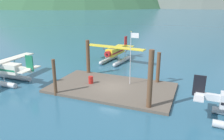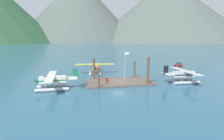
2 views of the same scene
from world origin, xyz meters
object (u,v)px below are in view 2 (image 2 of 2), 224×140
at_px(seaplane_silver_stbd_aft, 184,76).
at_px(flagpole, 125,62).
at_px(boat_red_open_east, 178,65).
at_px(fuel_drum, 107,80).
at_px(seaplane_yellow_bow_left, 95,68).
at_px(seaplane_cream_port_aft, 53,81).

bearing_deg(seaplane_silver_stbd_aft, flagpole, 157.55).
relative_size(flagpole, seaplane_silver_stbd_aft, 0.61).
bearing_deg(boat_red_open_east, flagpole, -145.61).
relative_size(fuel_drum, seaplane_silver_stbd_aft, 0.08).
xyz_separation_m(seaplane_yellow_bow_left, seaplane_cream_port_aft, (-9.54, -14.27, 0.00)).
bearing_deg(fuel_drum, boat_red_open_east, 32.18).
xyz_separation_m(flagpole, fuel_drum, (-4.57, -1.59, -3.47)).
xyz_separation_m(flagpole, seaplane_yellow_bow_left, (-5.74, 9.71, -2.64)).
relative_size(seaplane_cream_port_aft, seaplane_silver_stbd_aft, 1.00).
xyz_separation_m(seaplane_silver_stbd_aft, boat_red_open_east, (11.53, 20.71, -1.09)).
height_order(seaplane_cream_port_aft, boat_red_open_east, seaplane_cream_port_aft).
bearing_deg(fuel_drum, seaplane_silver_stbd_aft, -11.25).
relative_size(seaplane_silver_stbd_aft, boat_red_open_east, 2.44).
bearing_deg(seaplane_cream_port_aft, flagpole, 16.61).
height_order(flagpole, seaplane_yellow_bow_left, flagpole).
xyz_separation_m(fuel_drum, seaplane_silver_stbd_aft, (16.25, -3.23, 0.84)).
distance_m(fuel_drum, seaplane_yellow_bow_left, 11.39).
distance_m(seaplane_cream_port_aft, seaplane_silver_stbd_aft, 26.96).
bearing_deg(seaplane_silver_stbd_aft, seaplane_cream_port_aft, 179.43).
relative_size(fuel_drum, seaplane_cream_port_aft, 0.08).
height_order(flagpole, boat_red_open_east, flagpole).
bearing_deg(seaplane_silver_stbd_aft, boat_red_open_east, 60.89).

